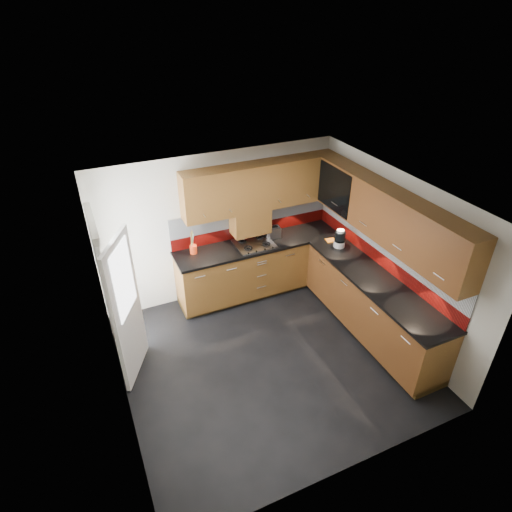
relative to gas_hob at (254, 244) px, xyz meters
name	(u,v)px	position (x,y,z in m)	size (l,w,h in m)	color
room	(270,268)	(-0.45, -1.47, 0.54)	(4.00, 3.80, 2.64)	black
base_cabinets	(310,287)	(0.62, -0.75, -0.52)	(2.70, 3.20, 0.95)	#593914
countertop	(312,261)	(0.60, -0.77, -0.04)	(2.72, 3.22, 0.04)	black
backsplash	(319,234)	(0.83, -0.54, 0.25)	(2.70, 3.20, 0.54)	maroon
upper_cabinets	(325,200)	(0.78, -0.69, 0.88)	(2.50, 3.20, 0.72)	#593914
extractor_hood	(250,221)	(0.00, 0.17, 0.32)	(0.60, 0.33, 0.40)	#593914
glass_cabinet	(342,186)	(1.26, -0.40, 0.91)	(0.32, 0.80, 0.66)	black
back_door	(115,301)	(-2.23, -0.72, 0.08)	(0.42, 1.19, 2.04)	white
gas_hob	(254,244)	(0.00, 0.00, 0.00)	(0.59, 0.52, 0.05)	silver
utensil_pot	(193,248)	(-0.95, 0.15, 0.08)	(0.11, 0.11, 0.39)	red
toaster	(272,232)	(0.36, 0.10, 0.07)	(0.26, 0.17, 0.19)	silver
food_processor	(340,239)	(1.18, -0.60, 0.12)	(0.17, 0.17, 0.29)	white
paper_towel	(339,238)	(1.22, -0.53, 0.10)	(0.11, 0.11, 0.23)	white
orange_cloth	(331,240)	(1.16, -0.39, -0.01)	(0.15, 0.13, 0.02)	orange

